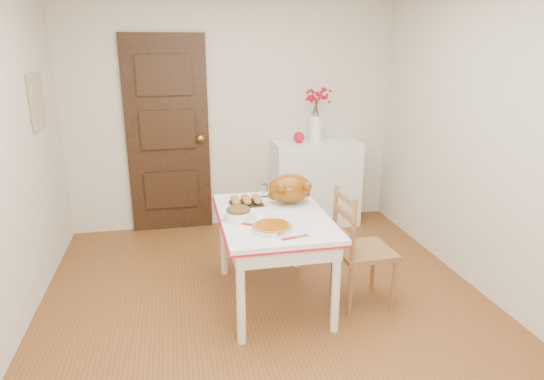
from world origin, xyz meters
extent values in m
cube|color=brown|center=(0.00, 0.00, 0.00)|extent=(3.50, 4.00, 0.00)
cube|color=beige|center=(0.00, 2.00, 1.25)|extent=(3.50, 0.00, 2.50)
cube|color=beige|center=(0.00, -2.00, 1.25)|extent=(3.50, 0.00, 2.50)
cube|color=beige|center=(1.75, 0.00, 1.25)|extent=(0.00, 4.00, 2.50)
cube|color=black|center=(-0.70, 1.97, 1.03)|extent=(0.85, 0.06, 2.06)
cube|color=#CEBF83|center=(-1.73, 1.20, 1.50)|extent=(0.03, 0.35, 0.45)
cube|color=white|center=(0.87, 1.78, 0.47)|extent=(0.94, 0.42, 0.94)
sphere|color=red|center=(0.67, 1.78, 0.99)|extent=(0.12, 0.12, 0.12)
cylinder|color=#863B01|center=(-0.01, -0.08, 0.74)|extent=(0.30, 0.30, 0.06)
cylinder|color=white|center=(0.08, 0.68, 0.77)|extent=(0.07, 0.07, 0.11)
camera|label=1|loc=(-0.64, -3.06, 1.95)|focal=31.33mm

